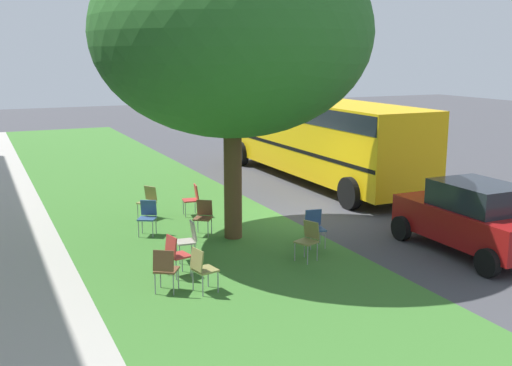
# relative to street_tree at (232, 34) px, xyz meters

# --- Properties ---
(ground) EXTENTS (80.00, 80.00, 0.00)m
(ground) POSITION_rel_street_tree_xyz_m (0.93, -2.27, -4.94)
(ground) COLOR #424247
(grass_verge) EXTENTS (48.00, 6.00, 0.01)m
(grass_verge) POSITION_rel_street_tree_xyz_m (0.93, 0.93, -4.94)
(grass_verge) COLOR #3D752D
(grass_verge) RESTS_ON ground
(sidewalk_strip) EXTENTS (48.00, 2.80, 0.01)m
(sidewalk_strip) POSITION_rel_street_tree_xyz_m (0.93, 5.33, -4.94)
(sidewalk_strip) COLOR #ADA89E
(sidewalk_strip) RESTS_ON ground
(street_tree) EXTENTS (6.58, 6.58, 7.38)m
(street_tree) POSITION_rel_street_tree_xyz_m (0.00, 0.00, 0.00)
(street_tree) COLOR brown
(street_tree) RESTS_ON ground
(chair_0) EXTENTS (0.57, 0.57, 0.88)m
(chair_0) POSITION_rel_street_tree_xyz_m (1.10, 1.87, -4.42)
(chair_0) COLOR #335184
(chair_0) RESTS_ON ground
(chair_1) EXTENTS (0.48, 0.48, 0.88)m
(chair_1) POSITION_rel_street_tree_xyz_m (2.45, 0.21, -4.42)
(chair_1) COLOR #B7332D
(chair_1) RESTS_ON ground
(chair_2) EXTENTS (0.46, 0.47, 0.88)m
(chair_2) POSITION_rel_street_tree_xyz_m (-1.22, 1.57, -4.42)
(chair_2) COLOR #ADA393
(chair_2) RESTS_ON ground
(chair_3) EXTENTS (0.49, 0.50, 0.88)m
(chair_3) POSITION_rel_street_tree_xyz_m (-2.06, 2.13, -4.42)
(chair_3) COLOR #B7332D
(chair_3) RESTS_ON ground
(chair_4) EXTENTS (0.49, 0.48, 0.88)m
(chair_4) POSITION_rel_street_tree_xyz_m (-1.49, -1.46, -4.42)
(chair_4) COLOR #335184
(chair_4) RESTS_ON ground
(chair_5) EXTENTS (0.57, 0.58, 0.88)m
(chair_5) POSITION_rel_street_tree_xyz_m (2.72, 1.42, -4.42)
(chair_5) COLOR olive
(chair_5) RESTS_ON ground
(chair_6) EXTENTS (0.58, 0.58, 0.88)m
(chair_6) POSITION_rel_street_tree_xyz_m (0.53, 0.59, -4.42)
(chair_6) COLOR brown
(chair_6) RESTS_ON ground
(chair_7) EXTENTS (0.49, 0.49, 0.88)m
(chair_7) POSITION_rel_street_tree_xyz_m (-3.09, 1.94, -4.42)
(chair_7) COLOR olive
(chair_7) RESTS_ON ground
(chair_8) EXTENTS (0.54, 0.55, 0.88)m
(chair_8) POSITION_rel_street_tree_xyz_m (-2.30, -0.83, -4.42)
(chair_8) COLOR olive
(chair_8) RESTS_ON ground
(chair_9) EXTENTS (0.58, 0.57, 0.88)m
(chair_9) POSITION_rel_street_tree_xyz_m (-2.82, 2.58, -4.42)
(chair_9) COLOR brown
(chair_9) RESTS_ON ground
(parked_car) EXTENTS (3.70, 1.92, 1.65)m
(parked_car) POSITION_rel_street_tree_xyz_m (-3.39, -4.51, -4.10)
(parked_car) COLOR maroon
(parked_car) RESTS_ON ground
(school_bus) EXTENTS (10.40, 2.80, 2.88)m
(school_bus) POSITION_rel_street_tree_xyz_m (5.18, -5.47, -3.18)
(school_bus) COLOR yellow
(school_bus) RESTS_ON ground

